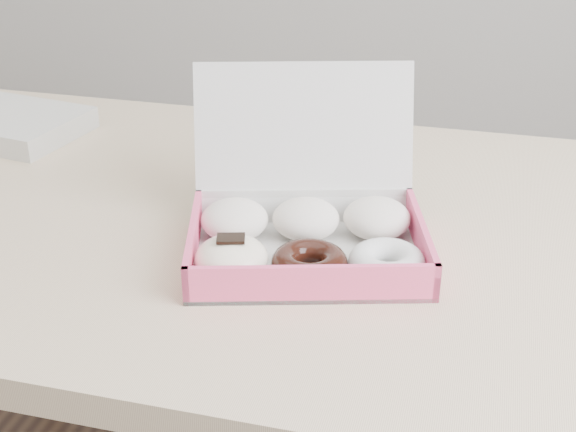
# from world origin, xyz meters

# --- Properties ---
(table) EXTENTS (1.20, 0.80, 0.75)m
(table) POSITION_xyz_m (0.00, 0.00, 0.67)
(table) COLOR tan
(table) RESTS_ON ground
(donut_box) EXTENTS (0.34, 0.33, 0.20)m
(donut_box) POSITION_xyz_m (0.15, -0.08, 0.78)
(donut_box) COLOR silver
(donut_box) RESTS_ON table
(newspapers) EXTENTS (0.25, 0.21, 0.04)m
(newspapers) POSITION_xyz_m (-0.42, 0.19, 0.77)
(newspapers) COLOR silver
(newspapers) RESTS_ON table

